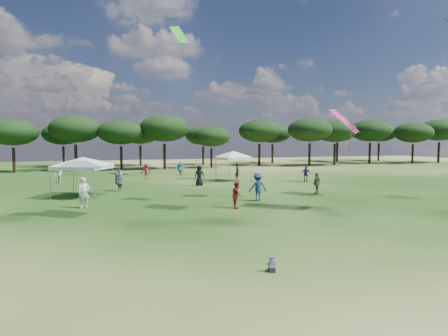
# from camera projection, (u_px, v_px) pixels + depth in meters

# --- Properties ---
(ground) EXTENTS (140.00, 140.00, 0.00)m
(ground) POSITION_uv_depth(u_px,v_px,m) (329.00, 298.00, 9.64)
(ground) COLOR #264D17
(ground) RESTS_ON ground
(tree_line) EXTENTS (108.78, 17.63, 7.77)m
(tree_line) POSITION_uv_depth(u_px,v_px,m) (155.00, 131.00, 54.79)
(tree_line) COLOR black
(tree_line) RESTS_ON ground
(tent_left) EXTENTS (6.14, 6.14, 3.15)m
(tent_left) POSITION_uv_depth(u_px,v_px,m) (83.00, 159.00, 26.73)
(tent_left) COLOR gray
(tent_left) RESTS_ON ground
(tent_right) EXTENTS (5.44, 5.44, 3.29)m
(tent_right) POSITION_uv_depth(u_px,v_px,m) (233.00, 152.00, 36.88)
(tent_right) COLOR gray
(tent_right) RESTS_ON ground
(toddler) EXTENTS (0.34, 0.37, 0.46)m
(toddler) POSITION_uv_depth(u_px,v_px,m) (272.00, 265.00, 11.55)
(toddler) COLOR #161C32
(toddler) RESTS_ON ground
(festival_crowd) EXTENTS (30.31, 23.01, 1.89)m
(festival_crowd) POSITION_uv_depth(u_px,v_px,m) (139.00, 179.00, 30.73)
(festival_crowd) COLOR #505055
(festival_crowd) RESTS_ON ground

